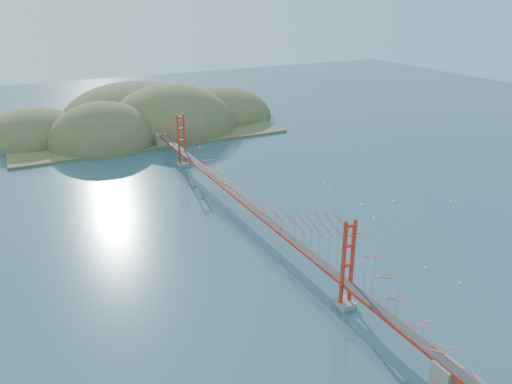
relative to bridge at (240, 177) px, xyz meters
name	(u,v)px	position (x,y,z in m)	size (l,w,h in m)	color
ground	(241,215)	(0.00, -0.18, -7.01)	(320.00, 320.00, 0.00)	#315362
bridge	(240,177)	(0.00, 0.00, 0.00)	(2.20, 94.40, 12.00)	gray
far_headlands	(146,126)	(2.21, 68.33, -7.01)	(84.00, 58.00, 25.00)	brown
sailboat_10	(425,267)	(15.58, -28.01, -6.87)	(0.50, 0.50, 0.56)	white
sailboat_14	(330,186)	(21.59, 3.95, -6.87)	(0.51, 0.51, 0.56)	white
sailboat_16	(281,179)	(14.98, 12.08, -6.87)	(0.59, 0.59, 0.62)	white
sailboat_1	(324,168)	(26.68, 13.56, -6.86)	(0.59, 0.59, 0.65)	white
sailboat_13	(451,201)	(37.41, -12.27, -6.86)	(0.59, 0.59, 0.64)	white
sailboat_12	(199,146)	(8.55, 41.82, -6.85)	(0.63, 0.59, 0.71)	white
sailboat_4	(349,153)	(38.41, 20.24, -6.87)	(0.58, 0.58, 0.61)	white
sailboat_11	(408,175)	(40.15, 1.97, -6.85)	(0.70, 0.70, 0.74)	white
sailboat_17	(400,149)	(51.45, 16.99, -6.86)	(0.60, 0.54, 0.68)	white
sailboat_6	(460,283)	(16.71, -33.06, -6.87)	(0.54, 0.54, 0.57)	white
sailboat_7	(335,163)	(30.91, 15.28, -6.85)	(0.61, 0.51, 0.70)	white
sailboat_2	(361,204)	(21.55, -6.07, -6.85)	(0.62, 0.49, 0.73)	white
sailboat_15	(258,145)	(22.00, 35.96, -6.85)	(0.55, 0.64, 0.73)	white
sailboat_9	(373,160)	(39.94, 13.18, -6.86)	(0.64, 0.64, 0.67)	white
sailboat_8	(362,150)	(42.47, 20.30, -6.85)	(0.71, 0.71, 0.74)	white
sailboat_0	(374,218)	(19.86, -11.67, -6.86)	(0.54, 0.56, 0.63)	white
sailboat_5	(432,170)	(46.91, 1.99, -6.87)	(0.48, 0.50, 0.56)	white
sailboat_extra_0	(393,200)	(28.10, -7.22, -6.86)	(0.60, 0.60, 0.65)	white
sailboat_extra_1	(324,182)	(21.85, 6.28, -6.86)	(0.65, 0.65, 0.68)	white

